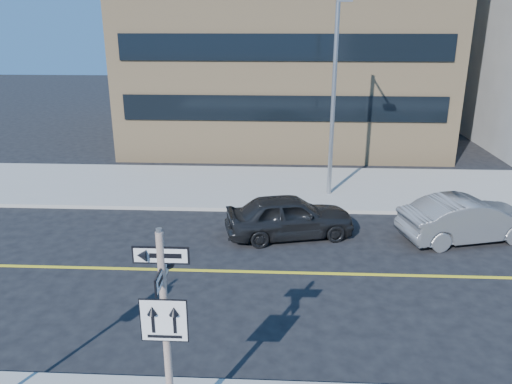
# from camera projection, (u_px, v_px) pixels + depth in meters

# --- Properties ---
(ground) EXTENTS (120.00, 120.00, 0.00)m
(ground) POSITION_uv_depth(u_px,v_px,m) (196.00, 354.00, 11.49)
(ground) COLOR black
(ground) RESTS_ON ground
(sign_pole) EXTENTS (0.92, 0.92, 4.06)m
(sign_pole) POSITION_uv_depth(u_px,v_px,m) (165.00, 326.00, 8.32)
(sign_pole) COLOR silver
(sign_pole) RESTS_ON near_sidewalk
(parked_car_a) EXTENTS (2.76, 4.77, 1.53)m
(parked_car_a) POSITION_uv_depth(u_px,v_px,m) (289.00, 216.00, 17.50)
(parked_car_a) COLOR black
(parked_car_a) RESTS_ON ground
(parked_car_b) EXTENTS (2.78, 4.95, 1.54)m
(parked_car_b) POSITION_uv_depth(u_px,v_px,m) (468.00, 219.00, 17.21)
(parked_car_b) COLOR slate
(parked_car_b) RESTS_ON ground
(streetlight_a) EXTENTS (0.55, 2.25, 8.00)m
(streetlight_a) POSITION_uv_depth(u_px,v_px,m) (335.00, 87.00, 19.90)
(streetlight_a) COLOR gray
(streetlight_a) RESTS_ON far_sidewalk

